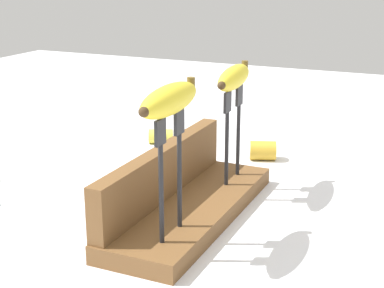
% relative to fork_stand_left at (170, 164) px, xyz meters
% --- Properties ---
extents(ground_plane, '(3.00, 3.00, 0.00)m').
position_rel_fork_stand_left_xyz_m(ground_plane, '(0.13, 0.02, -0.14)').
color(ground_plane, silver).
extents(wooden_board, '(0.42, 0.14, 0.03)m').
position_rel_fork_stand_left_xyz_m(wooden_board, '(0.13, 0.02, -0.12)').
color(wooden_board, brown).
rests_on(wooden_board, ground).
extents(board_backstop, '(0.41, 0.03, 0.09)m').
position_rel_fork_stand_left_xyz_m(board_backstop, '(0.13, 0.08, -0.07)').
color(board_backstop, brown).
rests_on(board_backstop, wooden_board).
extents(fork_stand_left, '(0.08, 0.01, 0.18)m').
position_rel_fork_stand_left_xyz_m(fork_stand_left, '(0.00, 0.00, 0.00)').
color(fork_stand_left, black).
rests_on(fork_stand_left, wooden_board).
extents(fork_stand_right, '(0.08, 0.01, 0.17)m').
position_rel_fork_stand_left_xyz_m(fork_stand_right, '(0.25, 0.00, -0.01)').
color(fork_stand_right, black).
rests_on(fork_stand_right, wooden_board).
extents(banana_raised_left, '(0.16, 0.05, 0.04)m').
position_rel_fork_stand_left_xyz_m(banana_raised_left, '(-0.00, -0.00, 0.09)').
color(banana_raised_left, yellow).
rests_on(banana_raised_left, fork_stand_left).
extents(banana_raised_right, '(0.16, 0.05, 0.04)m').
position_rel_fork_stand_left_xyz_m(banana_raised_right, '(0.25, -0.00, 0.08)').
color(banana_raised_right, yellow).
rests_on(banana_raised_right, fork_stand_right).
extents(banana_chunk_near, '(0.05, 0.07, 0.03)m').
position_rel_fork_stand_left_xyz_m(banana_chunk_near, '(0.49, 0.27, -0.12)').
color(banana_chunk_near, '#DBD147').
rests_on(banana_chunk_near, ground).
extents(banana_chunk_far, '(0.06, 0.07, 0.04)m').
position_rel_fork_stand_left_xyz_m(banana_chunk_far, '(0.47, 0.01, -0.12)').
color(banana_chunk_far, gold).
rests_on(banana_chunk_far, ground).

